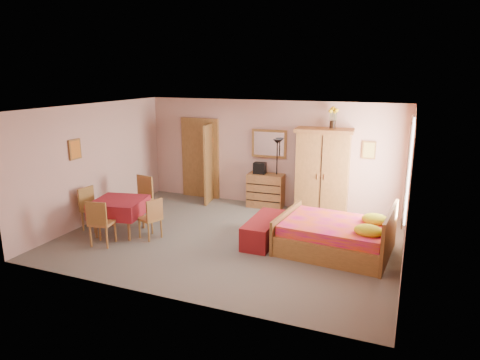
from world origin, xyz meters
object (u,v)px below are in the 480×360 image
at_px(chair_south, 102,222).
at_px(stereo, 260,168).
at_px(dining_table, 120,216).
at_px(chair_north, 139,200).
at_px(chair_east, 150,218).
at_px(wall_mirror, 269,144).
at_px(chest_of_drawers, 266,191).
at_px(sunflower_vase, 333,118).
at_px(bench, 264,230).
at_px(bed, 335,227).
at_px(floor_lamp, 277,174).
at_px(wardrobe, 323,172).
at_px(chair_west, 94,209).

bearing_deg(chair_south, stereo, 49.84).
bearing_deg(dining_table, chair_north, 94.02).
distance_m(chair_south, chair_east, 0.91).
relative_size(wall_mirror, dining_table, 0.89).
relative_size(stereo, chair_south, 0.32).
bearing_deg(chair_north, dining_table, 105.30).
bearing_deg(chair_south, chest_of_drawers, 47.89).
distance_m(sunflower_vase, bench, 3.08).
xyz_separation_m(chest_of_drawers, dining_table, (-2.21, -2.83, -0.06)).
bearing_deg(dining_table, bed, 9.70).
bearing_deg(chair_east, wall_mirror, -6.00).
distance_m(bed, chair_south, 4.42).
bearing_deg(chair_east, bench, -52.17).
height_order(floor_lamp, chair_north, floor_lamp).
relative_size(bench, dining_table, 1.42).
bearing_deg(wardrobe, chair_west, -151.02).
bearing_deg(chair_north, chair_east, 147.39).
bearing_deg(chair_west, sunflower_vase, 128.49).
distance_m(chest_of_drawers, stereo, 0.57).
bearing_deg(bed, sunflower_vase, 108.51).
height_order(bed, chair_south, bed).
relative_size(bed, chair_west, 2.22).
relative_size(chest_of_drawers, stereo, 3.00).
relative_size(chest_of_drawers, chair_east, 1.05).
height_order(wardrobe, chair_east, wardrobe).
distance_m(wardrobe, chair_west, 5.12).
bearing_deg(dining_table, sunflower_vase, 36.98).
relative_size(chest_of_drawers, chair_west, 0.98).
distance_m(stereo, floor_lamp, 0.44).
xyz_separation_m(floor_lamp, chair_east, (-1.74, -2.91, -0.43)).
height_order(chair_north, chair_west, chair_north).
bearing_deg(wardrobe, chair_east, -140.60).
bearing_deg(bench, wall_mirror, 106.38).
bearing_deg(wardrobe, chair_south, -140.49).
height_order(stereo, sunflower_vase, sunflower_vase).
relative_size(wall_mirror, floor_lamp, 0.52).
bearing_deg(wardrobe, wall_mirror, 164.32).
distance_m(chest_of_drawers, dining_table, 3.59).
bearing_deg(wall_mirror, chair_east, -118.84).
bearing_deg(chair_east, floor_lamp, -10.77).
height_order(sunflower_vase, dining_table, sunflower_vase).
xyz_separation_m(stereo, sunflower_vase, (1.71, 0.01, 1.30)).
bearing_deg(chair_north, wall_mirror, -123.51).
height_order(floor_lamp, wardrobe, wardrobe).
relative_size(bench, chair_south, 1.52).
relative_size(stereo, bed, 0.15).
bearing_deg(chair_south, bed, 7.58).
relative_size(chair_south, chair_north, 0.90).
distance_m(dining_table, chair_south, 0.65).
bearing_deg(floor_lamp, wardrobe, -7.52).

